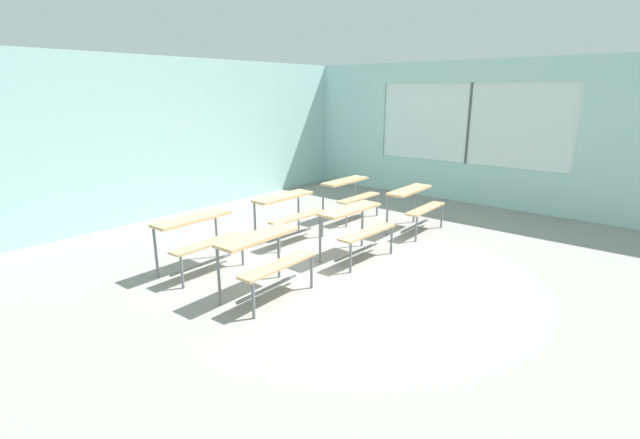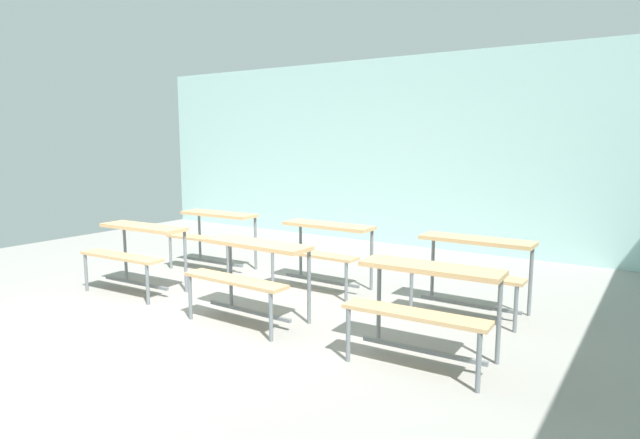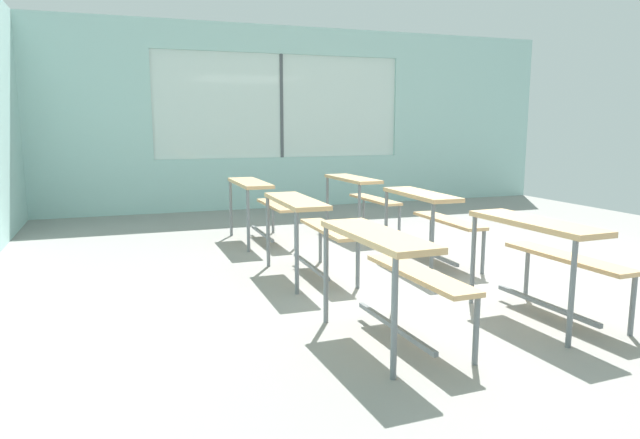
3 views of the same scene
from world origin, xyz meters
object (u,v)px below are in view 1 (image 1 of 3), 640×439
at_px(desk_bench_r0c1, 356,221).
at_px(desk_bench_r1c0, 198,231).
at_px(desk_bench_r0c2, 415,200).
at_px(desk_bench_r1c1, 288,207).
at_px(desk_bench_r0c0, 265,251).
at_px(desk_bench_r1c2, 350,190).

relative_size(desk_bench_r0c1, desk_bench_r1c0, 1.00).
relative_size(desk_bench_r0c2, desk_bench_r1c1, 1.01).
bearing_deg(desk_bench_r0c0, desk_bench_r0c1, -4.73).
bearing_deg(desk_bench_r1c2, desk_bench_r1c0, -179.51).
bearing_deg(desk_bench_r0c1, desk_bench_r1c1, 93.44).
xyz_separation_m(desk_bench_r1c0, desk_bench_r1c1, (1.73, -0.01, 0.00)).
xyz_separation_m(desk_bench_r0c0, desk_bench_r1c2, (3.40, 1.29, 0.00)).
bearing_deg(desk_bench_r0c2, desk_bench_r0c1, 178.07).
relative_size(desk_bench_r0c0, desk_bench_r1c0, 1.01).
xyz_separation_m(desk_bench_r0c0, desk_bench_r1c0, (-0.04, 1.26, 0.00)).
bearing_deg(desk_bench_r1c2, desk_bench_r0c0, -159.26).
distance_m(desk_bench_r0c0, desk_bench_r1c2, 3.64).
height_order(desk_bench_r0c2, desk_bench_r1c0, same).
bearing_deg(desk_bench_r1c1, desk_bench_r1c2, 1.95).
height_order(desk_bench_r0c0, desk_bench_r1c2, same).
height_order(desk_bench_r0c2, desk_bench_r1c2, same).
distance_m(desk_bench_r0c2, desk_bench_r1c2, 1.35).
xyz_separation_m(desk_bench_r0c2, desk_bench_r1c1, (-1.79, 1.31, 0.00)).
distance_m(desk_bench_r0c0, desk_bench_r0c1, 1.73).
xyz_separation_m(desk_bench_r0c1, desk_bench_r1c2, (1.67, 1.35, 0.00)).
xyz_separation_m(desk_bench_r0c2, desk_bench_r1c2, (-0.07, 1.35, 0.00)).
bearing_deg(desk_bench_r0c0, desk_bench_r1c2, 18.13).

